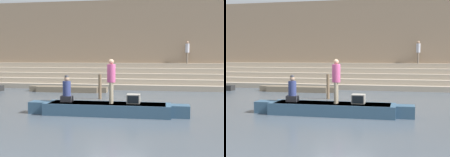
% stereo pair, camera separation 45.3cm
% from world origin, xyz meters
% --- Properties ---
extents(ground_plane, '(120.00, 120.00, 0.00)m').
position_xyz_m(ground_plane, '(0.00, 0.00, 0.00)').
color(ground_plane, '#4C5660').
extents(ghat_steps, '(36.00, 3.14, 1.78)m').
position_xyz_m(ghat_steps, '(0.00, 10.14, 0.65)').
color(ghat_steps, tan).
rests_on(ghat_steps, ground).
extents(back_wall, '(34.20, 1.28, 6.64)m').
position_xyz_m(back_wall, '(0.00, 11.88, 3.29)').
color(back_wall, '#937A60').
rests_on(back_wall, ground).
extents(rowboat_main, '(6.46, 1.28, 0.48)m').
position_xyz_m(rowboat_main, '(-0.25, -0.61, 0.25)').
color(rowboat_main, '#33516B').
rests_on(rowboat_main, ground).
extents(person_standing, '(0.33, 0.33, 1.76)m').
position_xyz_m(person_standing, '(-0.06, -0.68, 1.50)').
color(person_standing, gray).
rests_on(person_standing, rowboat_main).
extents(person_rowing, '(0.46, 0.36, 1.11)m').
position_xyz_m(person_rowing, '(-1.95, -0.53, 0.93)').
color(person_rowing, '#28282D').
rests_on(person_rowing, rowboat_main).
extents(tv_set, '(0.52, 0.43, 0.37)m').
position_xyz_m(tv_set, '(0.80, -0.52, 0.66)').
color(tv_set, '#9E998E').
rests_on(tv_set, rowboat_main).
extents(moored_boat_shore, '(5.17, 1.04, 0.35)m').
position_xyz_m(moored_boat_shore, '(-4.20, 6.72, 0.19)').
color(moored_boat_shore, '#756651').
rests_on(moored_boat_shore, ground).
extents(mooring_post, '(0.17, 0.17, 1.36)m').
position_xyz_m(mooring_post, '(-1.46, 3.75, 0.68)').
color(mooring_post, brown).
rests_on(mooring_post, ground).
extents(person_on_steps, '(0.30, 0.30, 1.65)m').
position_xyz_m(person_on_steps, '(3.62, 10.97, 2.74)').
color(person_on_steps, '#756656').
rests_on(person_on_steps, ghat_steps).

